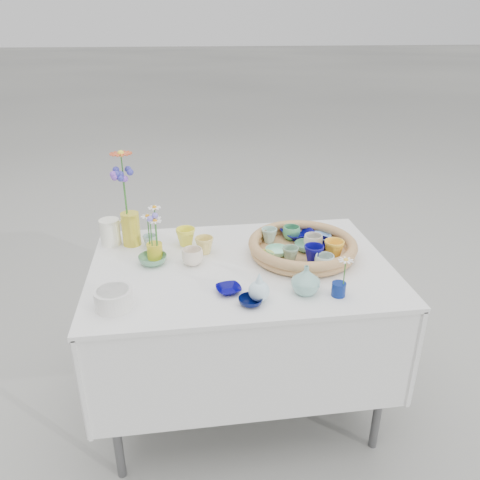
{
  "coord_description": "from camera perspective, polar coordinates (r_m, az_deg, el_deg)",
  "views": [
    {
      "loc": [
        -0.24,
        -1.74,
        1.69
      ],
      "look_at": [
        0.0,
        0.02,
        0.87
      ],
      "focal_mm": 35.0,
      "sensor_mm": 36.0,
      "label": 1
    }
  ],
  "objects": [
    {
      "name": "loose_ceramic_3",
      "position": [
        1.98,
        -5.81,
        -2.05
      ],
      "size": [
        0.1,
        0.1,
        0.07
      ],
      "primitive_type": "imported",
      "rotation": [
        0.0,
        0.0,
        -0.18
      ],
      "color": "#F2E1C9",
      "rests_on": "display_table"
    },
    {
      "name": "tray_ceramic_9",
      "position": [
        1.97,
        8.97,
        -1.71
      ],
      "size": [
        0.09,
        0.09,
        0.08
      ],
      "primitive_type": "imported",
      "rotation": [
        0.0,
        0.0,
        0.14
      ],
      "color": "#0D0A77",
      "rests_on": "wicker_tray"
    },
    {
      "name": "bud_vase_paleblue",
      "position": [
        1.71,
        2.35,
        -5.61
      ],
      "size": [
        0.09,
        0.09,
        0.12
      ],
      "primitive_type": null,
      "rotation": [
        0.0,
        0.0,
        0.1
      ],
      "color": "silver",
      "rests_on": "display_table"
    },
    {
      "name": "display_table",
      "position": [
        2.44,
        0.07,
        -19.09
      ],
      "size": [
        1.26,
        0.86,
        0.77
      ],
      "primitive_type": null,
      "color": "silver",
      "rests_on": "ground"
    },
    {
      "name": "daisy_posy",
      "position": [
        1.99,
        -10.6,
        1.65
      ],
      "size": [
        0.1,
        0.1,
        0.17
      ],
      "primitive_type": null,
      "rotation": [
        0.0,
        0.0,
        -0.26
      ],
      "color": "white",
      "rests_on": "daisy_cup"
    },
    {
      "name": "tray_ceramic_10",
      "position": [
        1.99,
        3.02,
        -1.98
      ],
      "size": [
        0.08,
        0.08,
        0.03
      ],
      "primitive_type": "imported",
      "rotation": [
        0.0,
        0.0,
        0.0
      ],
      "color": "#FBF97A",
      "rests_on": "wicker_tray"
    },
    {
      "name": "tray_ceramic_2",
      "position": [
        2.02,
        11.37,
        -1.12
      ],
      "size": [
        0.11,
        0.11,
        0.08
      ],
      "primitive_type": "imported",
      "rotation": [
        0.0,
        0.0,
        -0.37
      ],
      "color": "yellow",
      "rests_on": "wicker_tray"
    },
    {
      "name": "single_daisy",
      "position": [
        1.75,
        12.63,
        -3.85
      ],
      "size": [
        0.08,
        0.08,
        0.12
      ],
      "primitive_type": null,
      "rotation": [
        0.0,
        0.0,
        0.36
      ],
      "color": "white",
      "rests_on": "bud_vase_cobalt"
    },
    {
      "name": "tall_vase_yellow",
      "position": [
        2.19,
        -13.14,
        1.32
      ],
      "size": [
        0.1,
        0.1,
        0.15
      ],
      "primitive_type": "cylinder",
      "rotation": [
        0.0,
        0.0,
        -0.28
      ],
      "color": "gold",
      "rests_on": "display_table"
    },
    {
      "name": "loose_ceramic_0",
      "position": [
        2.15,
        -6.62,
        0.38
      ],
      "size": [
        0.11,
        0.11,
        0.08
      ],
      "primitive_type": "imported",
      "rotation": [
        0.0,
        0.0,
        0.22
      ],
      "color": "yellow",
      "rests_on": "display_table"
    },
    {
      "name": "fluted_bowl",
      "position": [
        1.74,
        -15.14,
        -6.9
      ],
      "size": [
        0.18,
        0.18,
        0.07
      ],
      "primitive_type": null,
      "rotation": [
        0.0,
        0.0,
        0.37
      ],
      "color": "silver",
      "rests_on": "display_table"
    },
    {
      "name": "bud_vase_seafoam",
      "position": [
        1.77,
        8.03,
        -4.82
      ],
      "size": [
        0.11,
        0.11,
        0.11
      ],
      "primitive_type": "imported",
      "rotation": [
        0.0,
        0.0,
        0.04
      ],
      "color": "#7EB4A8",
      "rests_on": "display_table"
    },
    {
      "name": "loose_ceramic_1",
      "position": [
        2.07,
        -4.37,
        -0.64
      ],
      "size": [
        0.09,
        0.09,
        0.08
      ],
      "primitive_type": "imported",
      "rotation": [
        0.0,
        0.0,
        -0.1
      ],
      "color": "#E5CB67",
      "rests_on": "display_table"
    },
    {
      "name": "loose_ceramic_5",
      "position": [
        2.16,
        -10.89,
        -0.17
      ],
      "size": [
        0.07,
        0.07,
        0.06
      ],
      "primitive_type": "imported",
      "rotation": [
        0.0,
        0.0,
        0.06
      ],
      "color": "#97B4AD",
      "rests_on": "display_table"
    },
    {
      "name": "tray_ceramic_7",
      "position": [
        2.09,
        8.9,
        -0.24
      ],
      "size": [
        0.09,
        0.09,
        0.07
      ],
      "primitive_type": "imported",
      "rotation": [
        0.0,
        0.0,
        -0.12
      ],
      "color": "silver",
      "rests_on": "wicker_tray"
    },
    {
      "name": "tray_ceramic_5",
      "position": [
        2.02,
        4.55,
        -1.43
      ],
      "size": [
        0.12,
        0.12,
        0.03
      ],
      "primitive_type": "imported",
      "rotation": [
        0.0,
        0.0,
        0.2
      ],
      "color": "#9DEFC9",
      "rests_on": "wicker_tray"
    },
    {
      "name": "loose_ceramic_6",
      "position": [
        1.71,
        1.29,
        -7.48
      ],
      "size": [
        0.11,
        0.11,
        0.03
      ],
      "primitive_type": "imported",
      "rotation": [
        0.0,
        0.0,
        0.32
      ],
      "color": "#030A37",
      "rests_on": "display_table"
    },
    {
      "name": "tray_ceramic_8",
      "position": [
        2.19,
        9.77,
        0.31
      ],
      "size": [
        0.13,
        0.13,
        0.02
      ],
      "primitive_type": "imported",
      "rotation": [
        0.0,
        0.0,
        -0.32
      ],
      "color": "#76ACEF",
      "rests_on": "wicker_tray"
    },
    {
      "name": "ground",
      "position": [
        2.44,
        0.07,
        -19.09
      ],
      "size": [
        80.0,
        80.0,
        0.0
      ],
      "primitive_type": "plane",
      "color": "#A7A79E"
    },
    {
      "name": "bud_vase_cobalt",
      "position": [
        1.79,
        11.93,
        -5.89
      ],
      "size": [
        0.07,
        0.07,
        0.05
      ],
      "primitive_type": "cylinder",
      "rotation": [
        0.0,
        0.0,
        0.39
      ],
      "color": "navy",
      "rests_on": "display_table"
    },
    {
      "name": "tray_ceramic_1",
      "position": [
        2.11,
        9.6,
        -0.48
      ],
      "size": [
        0.13,
        0.13,
        0.04
      ],
      "primitive_type": "imported",
      "rotation": [
        0.0,
        0.0,
        -0.19
      ],
      "color": "black",
      "rests_on": "wicker_tray"
    },
    {
      "name": "white_pitcher",
      "position": [
        2.22,
        -15.54,
        0.93
      ],
      "size": [
        0.15,
        0.13,
        0.12
      ],
      "primitive_type": null,
      "rotation": [
        0.0,
        0.0,
        0.3
      ],
      "color": "white",
      "rests_on": "display_table"
    },
    {
      "name": "tray_ceramic_12",
      "position": [
        2.17,
        6.27,
        0.87
      ],
      "size": [
        0.11,
        0.11,
        0.06
      ],
      "primitive_type": "imported",
      "rotation": [
        0.0,
        0.0,
        0.43
      ],
      "color": "#4BA36D",
      "rests_on": "wicker_tray"
    },
    {
      "name": "loose_ceramic_4",
      "position": [
        1.78,
        -1.4,
        -6.05
      ],
      "size": [
        0.11,
        0.11,
        0.02
      ],
      "primitive_type": "imported",
      "rotation": [
        0.0,
        0.0,
        0.19
      ],
      "color": "#020069",
      "rests_on": "display_table"
    },
    {
      "name": "gerbera",
      "position": [
        2.13,
        -13.95,
        6.66
      ],
      "size": [
        0.12,
        0.12,
        0.29
      ],
      "primitive_type": null,
      "rotation": [
        0.0,
        0.0,
        0.13
      ],
      "color": "#D34E27",
      "rests_on": "tall_vase_yellow"
    },
    {
      "name": "tray_ceramic_0",
      "position": [
        2.2,
        7.01,
        0.76
      ],
      "size": [
        0.18,
        0.18,
        0.04
      ],
      "primitive_type": "imported",
      "rotation": [
        0.0,
        0.0,
        0.26
      ],
      "color": "#050665",
      "rests_on": "wicker_tray"
    },
    {
      "name": "tray_ceramic_6",
      "position": [
        2.13,
        3.58,
        0.57
      ],
      "size": [
        0.09,
        0.09,
        0.07
      ],
      "primitive_type": "imported",
      "rotation": [
        0.0,
        0.0,
        0.37
      ],
      "color": "#9EC4B4",
      "rests_on": "wicker_tray"
    },
    {
      "name": "tray_ceramic_4",
      "position": [
        1.97,
        6.16,
        -1.74
      ],
      "size": [
        0.08,
        0.08,
        0.06
      ],
      "primitive_type": "imported",
      "rotation": [
        0.0,
        0.0,
        -0.16
      ],
      "color": "gray",
      "rests_on": "wicker_tray"
    },
    {
      "name": "loose_ceramic_2",
      "position": [
        2.02,
        -10.59,
        -2.36
      ],
      "size": [
        0.14,
        0.14,
        0.04
      ],
      "primitive_type": "imported",
      "rotation": [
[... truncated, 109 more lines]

